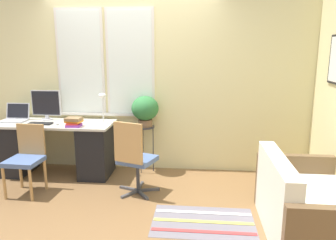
{
  "coord_description": "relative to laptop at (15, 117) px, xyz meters",
  "views": [
    {
      "loc": [
        0.97,
        -4.01,
        1.79
      ],
      "look_at": [
        0.57,
        0.16,
        0.87
      ],
      "focal_mm": 35.0,
      "sensor_mm": 36.0,
      "label": 1
    }
  ],
  "objects": [
    {
      "name": "floor_rug_striped",
      "position": [
        2.72,
        -1.24,
        -0.81
      ],
      "size": [
        1.07,
        0.67,
        0.01
      ],
      "color": "slate",
      "rests_on": "ground_plane"
    },
    {
      "name": "plant_stand",
      "position": [
        1.88,
        0.16,
        -0.22
      ],
      "size": [
        0.26,
        0.26,
        0.68
      ],
      "color": "#333338",
      "rests_on": "ground_plane"
    },
    {
      "name": "office_chair_swivel",
      "position": [
        1.88,
        -0.64,
        -0.33
      ],
      "size": [
        0.53,
        0.55,
        0.95
      ],
      "rotation": [
        0.0,
        0.0,
        2.8
      ],
      "color": "#47474C",
      "rests_on": "ground_plane"
    },
    {
      "name": "mouse",
      "position": [
        0.72,
        -0.19,
        -0.04
      ],
      "size": [
        0.04,
        0.06,
        0.03
      ],
      "color": "silver",
      "rests_on": "desk"
    },
    {
      "name": "laptop",
      "position": [
        0.0,
        0.0,
        0.0
      ],
      "size": [
        0.35,
        0.29,
        0.24
      ],
      "color": "#B7B7BC",
      "rests_on": "desk"
    },
    {
      "name": "wall_back_with_window",
      "position": [
        1.66,
        0.32,
        0.54
      ],
      "size": [
        9.0,
        0.12,
        2.7
      ],
      "color": "beige",
      "rests_on": "ground_plane"
    },
    {
      "name": "desk_lamp",
      "position": [
        1.32,
        -0.03,
        0.23
      ],
      "size": [
        0.13,
        0.13,
        0.42
      ],
      "color": "white",
      "rests_on": "desk"
    },
    {
      "name": "potted_plant",
      "position": [
        1.88,
        0.16,
        0.12
      ],
      "size": [
        0.39,
        0.39,
        0.45
      ],
      "color": "brown",
      "rests_on": "plant_stand"
    },
    {
      "name": "monitor",
      "position": [
        0.43,
        0.11,
        0.17
      ],
      "size": [
        0.43,
        0.16,
        0.43
      ],
      "color": "silver",
      "rests_on": "desk"
    },
    {
      "name": "couch_loveseat",
      "position": [
        3.71,
        -1.39,
        -0.54
      ],
      "size": [
        0.85,
        1.34,
        0.78
      ],
      "rotation": [
        0.0,
        0.0,
        1.57
      ],
      "color": "white",
      "rests_on": "ground_plane"
    },
    {
      "name": "keyboard",
      "position": [
        0.46,
        -0.17,
        -0.04
      ],
      "size": [
        0.33,
        0.13,
        0.02
      ],
      "color": "black",
      "rests_on": "desk"
    },
    {
      "name": "ground_plane",
      "position": [
        1.68,
        -0.39,
        -0.81
      ],
      "size": [
        14.0,
        14.0,
        0.0
      ],
      "primitive_type": "plane",
      "color": "brown"
    },
    {
      "name": "book_stack",
      "position": [
        0.98,
        -0.26,
        0.01
      ],
      "size": [
        0.23,
        0.2,
        0.12
      ],
      "color": "purple",
      "rests_on": "desk"
    },
    {
      "name": "desk_chair_wooden",
      "position": [
        0.52,
        -0.71,
        -0.35
      ],
      "size": [
        0.42,
        0.43,
        0.85
      ],
      "rotation": [
        0.0,
        0.0,
        -0.05
      ],
      "color": "#B2844C",
      "rests_on": "ground_plane"
    },
    {
      "name": "desk",
      "position": [
        0.61,
        -0.07,
        -0.41
      ],
      "size": [
        1.68,
        0.64,
        0.76
      ],
      "color": "beige",
      "rests_on": "ground_plane"
    }
  ]
}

